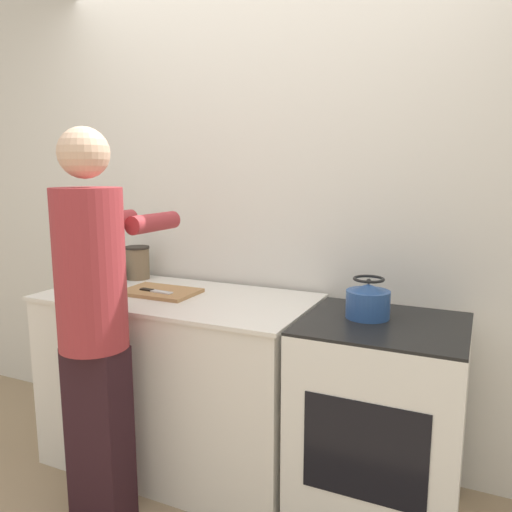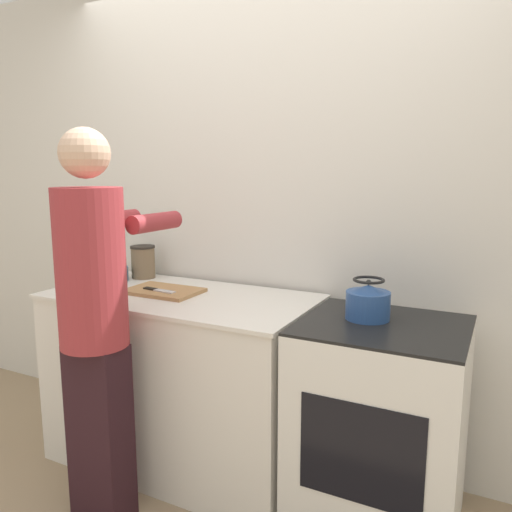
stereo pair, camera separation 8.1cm
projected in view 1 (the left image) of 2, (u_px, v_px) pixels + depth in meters
wall_back at (272, 212)px, 2.64m from camera, size 8.00×0.05×2.60m
counter at (179, 380)px, 2.57m from camera, size 1.36×0.69×0.90m
oven at (379, 425)px, 2.12m from camera, size 0.66×0.60×0.90m
person at (95, 314)px, 2.06m from camera, size 0.32×0.56×1.69m
cutting_board at (160, 292)px, 2.53m from camera, size 0.37×0.25×0.02m
knife at (155, 291)px, 2.50m from camera, size 0.19×0.05×0.01m
kettle at (368, 301)px, 2.09m from camera, size 0.18×0.18×0.17m
bowl_prep at (105, 275)px, 2.78m from camera, size 0.19×0.19×0.08m
canister_jar at (137, 263)px, 2.87m from camera, size 0.14×0.14×0.19m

